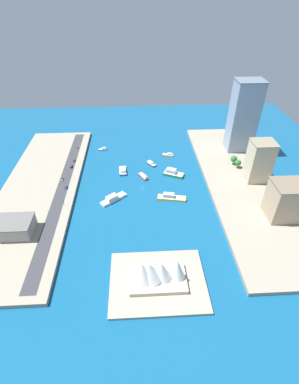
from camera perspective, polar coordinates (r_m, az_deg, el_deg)
The scene contains 25 objects.
ground_plane at distance 270.05m, azimuth -1.43°, elevation 0.85°, with size 440.00×440.00×0.00m, color #145684.
quay_west at distance 288.03m, azimuth 18.40°, elevation 1.71°, with size 70.00×240.00×3.34m, color #9E937F.
quay_east at distance 284.49m, azimuth -21.52°, elevation 0.42°, with size 70.00×240.00×3.34m, color #9E937F.
peninsula_point at distance 194.48m, azimuth 1.68°, elevation -17.74°, with size 62.97×49.39×2.00m, color #A89E89.
road_strip at distance 277.12m, azimuth -17.30°, elevation 0.87°, with size 10.59×228.00×0.15m, color #38383D.
patrol_launch_navy at distance 304.95m, azimuth 0.31°, elevation 5.84°, with size 10.93×12.25×3.25m.
ferry_green_doubledeck at distance 287.67m, azimuth 4.81°, elevation 3.86°, with size 22.49×16.23×6.99m.
ferry_white_commuter at distance 255.80m, azimuth -7.43°, elevation -1.31°, with size 24.12×21.32×5.63m.
yacht_sleek_gray at distance 337.31m, azimuth -9.45°, elevation 8.61°, with size 10.13×3.59×3.22m.
catamaran_blue at distance 293.45m, azimuth -5.46°, elevation 4.35°, with size 8.21×18.33×4.45m.
water_taxi_orange at distance 321.93m, azimuth 3.86°, elevation 7.57°, with size 13.83×8.89×3.33m.
tugboat_red at distance 283.92m, azimuth -1.26°, elevation 3.24°, with size 10.18×14.44×3.70m.
ferry_yellow_fast at distance 255.81m, azimuth 4.41°, elevation -1.09°, with size 27.73×11.88×6.01m.
office_block_beige at distance 285.52m, azimuth 21.47°, elevation 5.87°, with size 21.64×20.09×40.11m.
tower_tall_glass at distance 329.99m, azimuth 18.59°, elevation 14.35°, with size 29.10×22.78×76.98m.
apartment_midrise_tan at distance 249.13m, azimuth 25.95°, elevation -1.55°, with size 26.05×23.94×31.86m.
carpark_squat_concrete at distance 238.94m, azimuth -25.70°, elevation -6.46°, with size 27.27×21.70×11.90m.
pickup_red at distance 315.00m, azimuth -15.12°, elevation 6.20°, with size 2.12×4.28×1.54m.
taxi_yellow_cab at distance 340.88m, azimuth -14.55°, elevation 8.78°, with size 1.80×4.78×1.46m.
hatchback_blue at distance 274.90m, azimuth -16.61°, elevation 0.94°, with size 2.01×4.83×1.77m.
suv_black at distance 304.96m, azimuth -15.61°, elevation 5.00°, with size 1.98×4.84×1.49m.
sedan_silver at distance 287.74m, azimuth -17.36°, elevation 2.54°, with size 2.07×5.22×1.58m.
traffic_light_waterfront at distance 252.73m, azimuth -17.17°, elevation -1.84°, with size 0.36×0.36×6.50m.
opera_landmark at distance 187.07m, azimuth 1.21°, elevation -16.18°, with size 37.30×22.59×19.38m.
park_tree_cluster at distance 307.74m, azimuth 17.15°, elevation 6.14°, with size 8.93×13.75×9.71m.
Camera 1 is at (5.17, 217.27, 160.29)m, focal length 26.18 mm.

